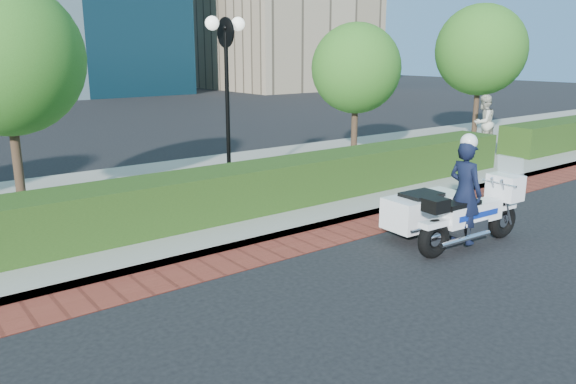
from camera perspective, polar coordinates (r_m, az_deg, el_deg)
ground at (r=9.55m, az=5.53°, el=-8.01°), size 120.00×120.00×0.00m
brick_strip at (r=10.61m, az=0.00°, el=-5.58°), size 60.00×1.00×0.01m
sidewalk at (r=14.28m, az=-11.04°, el=-0.36°), size 60.00×8.00×0.15m
hedge_main at (r=12.09m, az=-6.06°, el=0.01°), size 18.00×1.20×1.00m
lamppost at (r=13.63m, az=-6.25°, el=11.43°), size 1.02×0.70×4.21m
tree_b at (r=13.19m, az=-26.81°, el=12.01°), size 3.20×3.20×4.89m
tree_c at (r=18.04m, az=6.93°, el=12.35°), size 2.80×2.80×4.30m
tree_d at (r=23.04m, az=18.99°, el=13.48°), size 3.40×3.40×5.16m
police_motorcycle at (r=11.05m, az=16.20°, el=-1.34°), size 2.69×1.93×2.17m
pedestrian at (r=21.04m, az=19.21°, el=6.67°), size 0.97×0.76×1.95m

